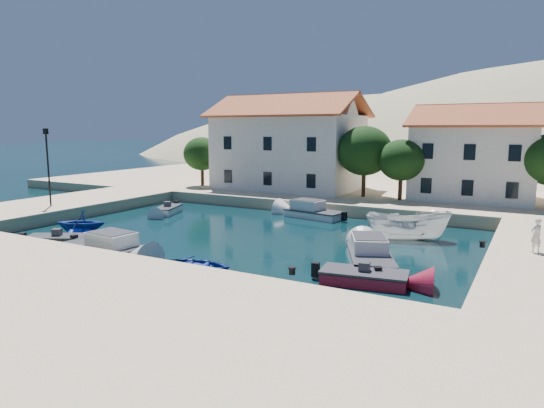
{
  "coord_description": "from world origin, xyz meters",
  "views": [
    {
      "loc": [
        17.01,
        -17.32,
        7.26
      ],
      "look_at": [
        0.84,
        11.98,
        2.0
      ],
      "focal_mm": 32.0,
      "sensor_mm": 36.0,
      "label": 1
    }
  ],
  "objects_px": {
    "building_mid": "(475,151)",
    "cabin_cruiser_east": "(370,256)",
    "pedestrian": "(536,235)",
    "lamppost": "(48,160)",
    "boat_east": "(408,239)",
    "cabin_cruiser_south": "(104,247)",
    "rowboat_south": "(191,272)",
    "building_left": "(289,141)"
  },
  "relations": [
    {
      "from": "building_mid",
      "to": "cabin_cruiser_east",
      "type": "xyz_separation_m",
      "value": [
        -2.54,
        -21.74,
        -4.75
      ]
    },
    {
      "from": "pedestrian",
      "to": "lamppost",
      "type": "bearing_deg",
      "value": -40.35
    },
    {
      "from": "building_mid",
      "to": "boat_east",
      "type": "bearing_deg",
      "value": -98.55
    },
    {
      "from": "cabin_cruiser_south",
      "to": "building_mid",
      "type": "bearing_deg",
      "value": 64.3
    },
    {
      "from": "rowboat_south",
      "to": "boat_east",
      "type": "height_order",
      "value": "boat_east"
    },
    {
      "from": "building_left",
      "to": "boat_east",
      "type": "xyz_separation_m",
      "value": [
        15.79,
        -13.72,
        -5.94
      ]
    },
    {
      "from": "building_mid",
      "to": "cabin_cruiser_east",
      "type": "relative_size",
      "value": 1.84
    },
    {
      "from": "rowboat_south",
      "to": "boat_east",
      "type": "bearing_deg",
      "value": -50.34
    },
    {
      "from": "building_mid",
      "to": "cabin_cruiser_south",
      "type": "relative_size",
      "value": 2.01
    },
    {
      "from": "cabin_cruiser_south",
      "to": "building_left",
      "type": "bearing_deg",
      "value": 98.79
    },
    {
      "from": "rowboat_south",
      "to": "pedestrian",
      "type": "distance_m",
      "value": 17.64
    },
    {
      "from": "building_mid",
      "to": "cabin_cruiser_east",
      "type": "distance_m",
      "value": 22.4
    },
    {
      "from": "building_left",
      "to": "lamppost",
      "type": "xyz_separation_m",
      "value": [
        -11.5,
        -20.0,
        -1.18
      ]
    },
    {
      "from": "building_left",
      "to": "rowboat_south",
      "type": "bearing_deg",
      "value": -73.5
    },
    {
      "from": "cabin_cruiser_east",
      "to": "pedestrian",
      "type": "bearing_deg",
      "value": -93.79
    },
    {
      "from": "building_left",
      "to": "cabin_cruiser_east",
      "type": "height_order",
      "value": "building_left"
    },
    {
      "from": "building_mid",
      "to": "rowboat_south",
      "type": "height_order",
      "value": "building_mid"
    },
    {
      "from": "cabin_cruiser_south",
      "to": "cabin_cruiser_east",
      "type": "xyz_separation_m",
      "value": [
        14.11,
        5.4,
        0.0
      ]
    },
    {
      "from": "rowboat_south",
      "to": "boat_east",
      "type": "distance_m",
      "value": 14.99
    },
    {
      "from": "rowboat_south",
      "to": "boat_east",
      "type": "relative_size",
      "value": 0.77
    },
    {
      "from": "cabin_cruiser_east",
      "to": "lamppost",
      "type": "bearing_deg",
      "value": 64.28
    },
    {
      "from": "building_mid",
      "to": "building_left",
      "type": "bearing_deg",
      "value": -176.82
    },
    {
      "from": "cabin_cruiser_south",
      "to": "pedestrian",
      "type": "relative_size",
      "value": 2.92
    },
    {
      "from": "lamppost",
      "to": "boat_east",
      "type": "relative_size",
      "value": 1.15
    },
    {
      "from": "building_mid",
      "to": "pedestrian",
      "type": "bearing_deg",
      "value": -74.74
    },
    {
      "from": "cabin_cruiser_south",
      "to": "boat_east",
      "type": "relative_size",
      "value": 0.96
    },
    {
      "from": "cabin_cruiser_south",
      "to": "boat_east",
      "type": "xyz_separation_m",
      "value": [
        14.44,
        12.42,
        -0.48
      ]
    },
    {
      "from": "building_mid",
      "to": "cabin_cruiser_east",
      "type": "bearing_deg",
      "value": -96.68
    },
    {
      "from": "cabin_cruiser_south",
      "to": "rowboat_south",
      "type": "xyz_separation_m",
      "value": [
        6.48,
        -0.28,
        -0.48
      ]
    },
    {
      "from": "building_mid",
      "to": "lamppost",
      "type": "xyz_separation_m",
      "value": [
        -29.5,
        -21.0,
        -0.47
      ]
    },
    {
      "from": "lamppost",
      "to": "rowboat_south",
      "type": "xyz_separation_m",
      "value": [
        19.33,
        -6.42,
        -4.75
      ]
    },
    {
      "from": "pedestrian",
      "to": "rowboat_south",
      "type": "bearing_deg",
      "value": -14.74
    },
    {
      "from": "boat_east",
      "to": "rowboat_south",
      "type": "bearing_deg",
      "value": 129.17
    },
    {
      "from": "rowboat_south",
      "to": "lamppost",
      "type": "bearing_deg",
      "value": 53.38
    },
    {
      "from": "building_left",
      "to": "boat_east",
      "type": "distance_m",
      "value": 21.74
    },
    {
      "from": "building_left",
      "to": "rowboat_south",
      "type": "xyz_separation_m",
      "value": [
        7.83,
        -26.42,
        -5.94
      ]
    },
    {
      "from": "rowboat_south",
      "to": "pedestrian",
      "type": "relative_size",
      "value": 2.35
    },
    {
      "from": "cabin_cruiser_south",
      "to": "rowboat_south",
      "type": "bearing_deg",
      "value": 3.37
    },
    {
      "from": "building_mid",
      "to": "rowboat_south",
      "type": "xyz_separation_m",
      "value": [
        -10.17,
        -27.42,
        -5.22
      ]
    },
    {
      "from": "building_mid",
      "to": "pedestrian",
      "type": "relative_size",
      "value": 5.89
    },
    {
      "from": "cabin_cruiser_south",
      "to": "pedestrian",
      "type": "distance_m",
      "value": 23.36
    },
    {
      "from": "rowboat_south",
      "to": "cabin_cruiser_south",
      "type": "bearing_deg",
      "value": 69.28
    }
  ]
}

